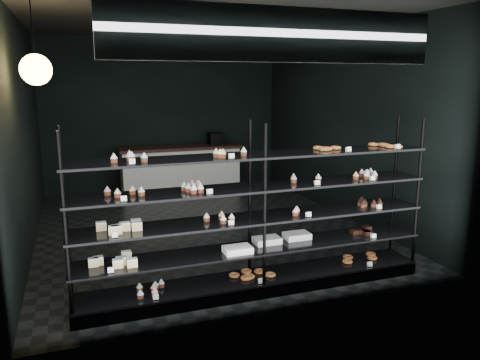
{
  "coord_description": "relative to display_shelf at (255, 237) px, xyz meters",
  "views": [
    {
      "loc": [
        -1.86,
        -7.04,
        2.34
      ],
      "look_at": [
        -0.02,
        -1.9,
        1.17
      ],
      "focal_mm": 35.0,
      "sensor_mm": 36.0,
      "label": 1
    }
  ],
  "objects": [
    {
      "name": "service_counter",
      "position": [
        0.27,
        4.95,
        -0.13
      ],
      "size": [
        2.53,
        0.65,
        1.23
      ],
      "color": "silver",
      "rests_on": "room"
    },
    {
      "name": "display_shelf",
      "position": [
        0.0,
        0.0,
        0.0
      ],
      "size": [
        4.0,
        0.5,
        1.91
      ],
      "color": "black",
      "rests_on": "room"
    },
    {
      "name": "signage",
      "position": [
        0.04,
        -0.48,
        2.12
      ],
      "size": [
        3.3,
        0.05,
        0.5
      ],
      "color": "#0C143D",
      "rests_on": "room"
    },
    {
      "name": "pendant_lamp",
      "position": [
        -2.16,
        1.16,
        1.82
      ],
      "size": [
        0.34,
        0.34,
        0.9
      ],
      "color": "black",
      "rests_on": "room"
    },
    {
      "name": "room",
      "position": [
        0.04,
        2.45,
        0.97
      ],
      "size": [
        5.01,
        6.01,
        3.2
      ],
      "color": "black",
      "rests_on": "ground"
    }
  ]
}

